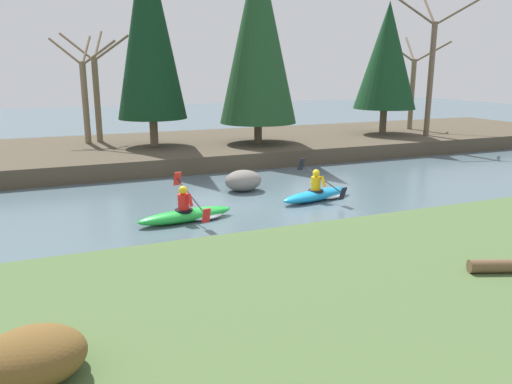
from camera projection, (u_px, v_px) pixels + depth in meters
ground_plane at (266, 206)px, 15.16m from camera, size 90.00×90.00×0.00m
riverbank_near at (412, 283)px, 9.08m from camera, size 44.00×6.38×0.53m
riverbank_far at (185, 149)px, 23.73m from camera, size 44.00×8.76×0.68m
conifer_tree_far_left at (149, 24)px, 21.19m from camera, size 3.01×3.01×9.21m
conifer_tree_left at (258, 34)px, 22.13m from camera, size 3.51×3.51×8.81m
conifer_tree_mid_left at (387, 56)px, 25.66m from camera, size 3.22×3.22×6.70m
bare_tree_upstream at (85, 93)px, 22.83m from camera, size 2.74×2.71×4.90m
bare_tree_mid_upstream at (97, 89)px, 23.26m from camera, size 2.88×2.84×5.16m
bare_tree_mid_downstream at (431, 65)px, 25.24m from camera, size 4.12×4.07×7.53m
bare_tree_downstream at (412, 86)px, 28.20m from camera, size 2.88×2.85×5.17m
shrub_clump_nearest at (33, 357)px, 5.71m from camera, size 1.20×1.00×0.65m
shrub_clump_second at (45, 351)px, 5.96m from camera, size 0.93×0.78×0.51m
kayaker_lead at (319, 194)px, 15.85m from camera, size 2.78×2.05×1.20m
kayaker_middle at (190, 214)px, 13.65m from camera, size 2.80×2.07×1.20m
boulder_midstream at (243, 181)px, 16.96m from camera, size 1.28×1.00×0.72m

